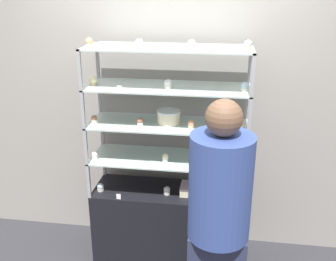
{
  "coord_description": "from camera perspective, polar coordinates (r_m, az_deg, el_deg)",
  "views": [
    {
      "loc": [
        0.42,
        -2.86,
        2.28
      ],
      "look_at": [
        0.0,
        0.0,
        1.2
      ],
      "focal_mm": 42.0,
      "sensor_mm": 36.0,
      "label": 1
    }
  ],
  "objects": [
    {
      "name": "cupcake_1",
      "position": [
        3.24,
        -0.15,
        -8.71
      ],
      "size": [
        0.05,
        0.05,
        0.07
      ],
      "color": "white",
      "rests_on": "display_base"
    },
    {
      "name": "cupcake_2",
      "position": [
        3.18,
        10.19,
        -9.65
      ],
      "size": [
        0.05,
        0.05,
        0.07
      ],
      "color": "white",
      "rests_on": "display_base"
    },
    {
      "name": "cupcake_0",
      "position": [
        3.33,
        -9.77,
        -8.13
      ],
      "size": [
        0.05,
        0.05,
        0.07
      ],
      "color": "beige",
      "rests_on": "display_base"
    },
    {
      "name": "sheet_cake_frosted",
      "position": [
        3.26,
        4.08,
        -8.52
      ],
      "size": [
        0.25,
        0.18,
        0.07
      ],
      "color": "beige",
      "rests_on": "display_base"
    },
    {
      "name": "price_tag_1",
      "position": [
        3.03,
        -4.61,
        -4.9
      ],
      "size": [
        0.04,
        0.0,
        0.04
      ],
      "color": "white",
      "rests_on": "display_riser_lower"
    },
    {
      "name": "price_tag_3",
      "position": [
        2.85,
        -7.05,
        6.05
      ],
      "size": [
        0.04,
        0.0,
        0.04
      ],
      "color": "white",
      "rests_on": "display_riser_upper"
    },
    {
      "name": "cupcake_3",
      "position": [
        3.2,
        -10.58,
        -3.56
      ],
      "size": [
        0.05,
        0.05,
        0.06
      ],
      "color": "white",
      "rests_on": "display_riser_lower"
    },
    {
      "name": "cupcake_13",
      "position": [
        2.95,
        -11.37,
        12.39
      ],
      "size": [
        0.05,
        0.05,
        0.07
      ],
      "color": "beige",
      "rests_on": "display_riser_top"
    },
    {
      "name": "cupcake_12",
      "position": [
        2.89,
        11.04,
        6.24
      ],
      "size": [
        0.06,
        0.06,
        0.07
      ],
      "color": "white",
      "rests_on": "display_riser_upper"
    },
    {
      "name": "cupcake_7",
      "position": [
        3.01,
        -4.06,
        1.24
      ],
      "size": [
        0.05,
        0.05,
        0.07
      ],
      "color": "white",
      "rests_on": "display_riser_middle"
    },
    {
      "name": "back_wall",
      "position": [
        3.39,
        0.89,
        3.78
      ],
      "size": [
        8.0,
        0.05,
        2.6
      ],
      "color": "gray",
      "rests_on": "ground_plane"
    },
    {
      "name": "cupcake_4",
      "position": [
        3.11,
        -0.4,
        -3.95
      ],
      "size": [
        0.05,
        0.05,
        0.06
      ],
      "color": "white",
      "rests_on": "display_riser_lower"
    },
    {
      "name": "display_base",
      "position": [
        3.48,
        0.0,
        -13.42
      ],
      "size": [
        1.24,
        0.43,
        0.66
      ],
      "color": "black",
      "rests_on": "ground_plane"
    },
    {
      "name": "price_tag_4",
      "position": [
        2.69,
        8.01,
        11.58
      ],
      "size": [
        0.04,
        0.0,
        0.04
      ],
      "color": "white",
      "rests_on": "display_riser_top"
    },
    {
      "name": "cupcake_11",
      "position": [
        2.92,
        -0.0,
        6.74
      ],
      "size": [
        0.06,
        0.06,
        0.07
      ],
      "color": "white",
      "rests_on": "display_riser_upper"
    },
    {
      "name": "price_tag_2",
      "position": [
        2.85,
        4.33,
        -0.11
      ],
      "size": [
        0.04,
        0.0,
        0.04
      ],
      "color": "white",
      "rests_on": "display_riser_middle"
    },
    {
      "name": "cupcake_8",
      "position": [
        2.96,
        3.35,
        0.93
      ],
      "size": [
        0.05,
        0.05,
        0.07
      ],
      "color": "#CCB28C",
      "rests_on": "display_riser_middle"
    },
    {
      "name": "cupcake_14",
      "position": [
        2.87,
        -4.19,
        12.5
      ],
      "size": [
        0.05,
        0.05,
        0.07
      ],
      "color": "white",
      "rests_on": "display_riser_top"
    },
    {
      "name": "price_tag_0",
      "position": [
        3.2,
        -7.18,
        -9.49
      ],
      "size": [
        0.04,
        0.0,
        0.04
      ],
      "color": "white",
      "rests_on": "display_base"
    },
    {
      "name": "layer_cake_centerpiece",
      "position": [
        3.05,
        0.11,
        1.99
      ],
      "size": [
        0.19,
        0.19,
        0.1
      ],
      "color": "beige",
      "rests_on": "display_riser_middle"
    },
    {
      "name": "cupcake_6",
      "position": [
        3.12,
        -10.64,
        1.62
      ],
      "size": [
        0.05,
        0.05,
        0.07
      ],
      "color": "beige",
      "rests_on": "display_riser_middle"
    },
    {
      "name": "cupcake_10",
      "position": [
        3.06,
        -10.78,
        7.06
      ],
      "size": [
        0.06,
        0.06,
        0.07
      ],
      "color": "#CCB28C",
      "rests_on": "display_riser_upper"
    },
    {
      "name": "display_riser_top",
      "position": [
        2.92,
        0.0,
        11.66
      ],
      "size": [
        1.24,
        0.43,
        0.3
      ],
      "color": "#99999E",
      "rests_on": "display_riser_upper"
    },
    {
      "name": "display_riser_middle",
      "position": [
        3.07,
        0.0,
        0.69
      ],
      "size": [
        1.24,
        0.43,
        0.3
      ],
      "color": "#99999E",
      "rests_on": "display_riser_lower"
    },
    {
      "name": "cupcake_9",
      "position": [
        3.0,
        10.48,
        0.85
      ],
      "size": [
        0.05,
        0.05,
        0.07
      ],
      "color": "white",
      "rests_on": "display_riser_middle"
    },
    {
      "name": "cupcake_15",
      "position": [
        2.8,
        3.43,
        12.34
      ],
      "size": [
        0.05,
        0.05,
        0.07
      ],
      "color": "beige",
      "rests_on": "display_riser_top"
    },
    {
      "name": "cupcake_5",
      "position": [
        3.05,
        10.22,
        -4.78
      ],
      "size": [
        0.05,
        0.05,
        0.06
      ],
      "color": "#CCB28C",
      "rests_on": "display_riser_lower"
    },
    {
      "name": "display_riser_upper",
      "position": [
        2.98,
        0.0,
        6.04
      ],
      "size": [
        1.24,
        0.43,
        0.3
      ],
      "color": "#99999E",
      "rests_on": "display_riser_middle"
    },
    {
      "name": "ground_plane",
      "position": [
        3.68,
        0.0,
        -17.7
      ],
      "size": [
        20.0,
        20.0,
        0.0
      ],
      "primitive_type": "plane",
      "color": "#2D2D33"
    },
    {
      "name": "cupcake_16",
      "position": [
        2.83,
        11.51,
        12.05
      ],
      "size": [
        0.05,
        0.05,
        0.07
      ],
      "color": "#CCB28C",
      "rests_on": "display_riser_top"
    },
    {
      "name": "customer_figure",
      "position": [
        2.55,
        7.36,
        -12.52
      ],
      "size": [
        0.39,
        0.39,
        1.67
      ],
      "color": "#282D47",
      "rests_on": "ground_plane"
    },
    {
      "name": "display_riser_lower",
      "position": [
        3.18,
        0.0,
        -4.32
      ],
      "size": [
        1.24,
        0.43,
        0.3
      ],
      "color": "#99999E",
      "rests_on": "display_base"
    }
  ]
}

